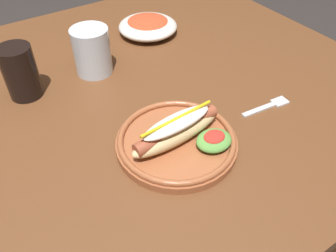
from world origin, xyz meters
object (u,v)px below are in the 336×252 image
(side_bowl, at_px, (148,26))
(soda_cup, at_px, (20,72))
(fork, at_px, (269,106))
(hot_dog_plate, at_px, (179,138))
(water_cup, at_px, (92,51))

(side_bowl, bearing_deg, soda_cup, -165.41)
(soda_cup, height_order, side_bowl, soda_cup)
(fork, bearing_deg, soda_cup, 146.93)
(hot_dog_plate, relative_size, fork, 1.95)
(hot_dog_plate, bearing_deg, fork, -2.51)
(water_cup, xyz_separation_m, side_bowl, (0.21, 0.10, -0.03))
(hot_dog_plate, distance_m, soda_cup, 0.39)
(water_cup, bearing_deg, side_bowl, 24.59)
(hot_dog_plate, relative_size, side_bowl, 1.39)
(hot_dog_plate, xyz_separation_m, water_cup, (-0.02, 0.33, 0.03))
(hot_dog_plate, height_order, water_cup, water_cup)
(hot_dog_plate, relative_size, soda_cup, 1.95)
(hot_dog_plate, relative_size, water_cup, 2.07)
(hot_dog_plate, height_order, side_bowl, hot_dog_plate)
(soda_cup, distance_m, side_bowl, 0.40)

